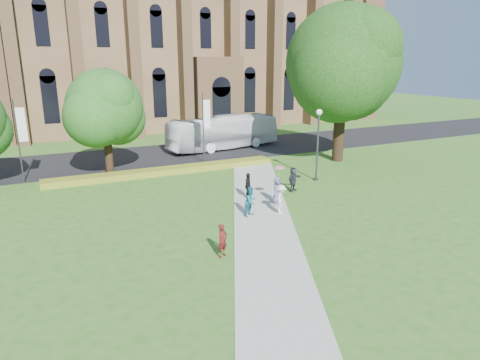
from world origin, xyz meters
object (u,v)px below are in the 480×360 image
large_tree (343,63)px  tour_coach (224,132)px  streetlamp (318,136)px  pedestrian_0 (223,240)px

large_tree → tour_coach: 13.36m
tour_coach → streetlamp: bearing=176.5°
tour_coach → pedestrian_0: tour_coach is taller
large_tree → tour_coach: size_ratio=1.12×
large_tree → tour_coach: (-6.92, 9.25, -6.71)m
large_tree → pedestrian_0: (-16.88, -13.29, -7.56)m
streetlamp → tour_coach: bearing=95.9°
tour_coach → large_tree: bearing=-152.6°
pedestrian_0 → streetlamp: bearing=10.3°
streetlamp → tour_coach: size_ratio=0.45×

